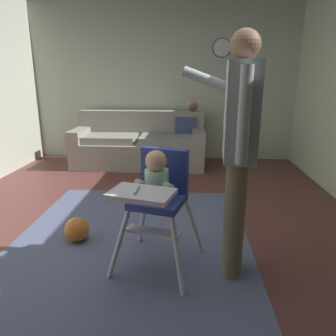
# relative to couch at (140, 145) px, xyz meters

# --- Properties ---
(ground) EXTENTS (6.06, 7.50, 0.10)m
(ground) POSITION_rel_couch_xyz_m (0.34, -2.46, -0.38)
(ground) COLOR brown
(wall_far) EXTENTS (5.26, 0.06, 2.61)m
(wall_far) POSITION_rel_couch_xyz_m (0.34, 0.52, 0.97)
(wall_far) COLOR #B4BFA9
(wall_far) RESTS_ON ground
(area_rug) EXTENTS (2.07, 2.53, 0.01)m
(area_rug) POSITION_rel_couch_xyz_m (0.30, -2.55, -0.33)
(area_rug) COLOR slate
(area_rug) RESTS_ON ground
(couch) EXTENTS (2.11, 0.86, 0.86)m
(couch) POSITION_rel_couch_xyz_m (0.00, 0.00, 0.00)
(couch) COLOR gray
(couch) RESTS_ON ground
(high_chair) EXTENTS (0.73, 0.82, 0.92)m
(high_chair) POSITION_rel_couch_xyz_m (0.58, -2.83, 0.29)
(high_chair) COLOR silver
(high_chair) RESTS_ON ground
(adult_standing) EXTENTS (0.51, 0.52, 1.68)m
(adult_standing) POSITION_rel_couch_xyz_m (1.12, -2.88, 0.62)
(adult_standing) COLOR #6D6348
(adult_standing) RESTS_ON ground
(toy_ball) EXTENTS (0.22, 0.22, 0.22)m
(toy_ball) POSITION_rel_couch_xyz_m (-0.17, -2.53, -0.22)
(toy_ball) COLOR orange
(toy_ball) RESTS_ON ground
(wall_clock) EXTENTS (0.30, 0.04, 0.30)m
(wall_clock) POSITION_rel_couch_xyz_m (1.30, 0.48, 1.53)
(wall_clock) COLOR white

